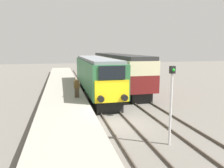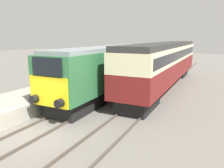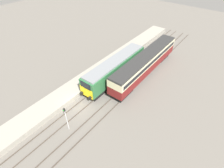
{
  "view_description": "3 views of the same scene",
  "coord_description": "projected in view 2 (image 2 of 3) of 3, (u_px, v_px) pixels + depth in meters",
  "views": [
    {
      "loc": [
        -3.51,
        -13.1,
        4.77
      ],
      "look_at": [
        0.0,
        1.59,
        2.32
      ],
      "focal_mm": 35.0,
      "sensor_mm": 36.0,
      "label": 1
    },
    {
      "loc": [
        7.85,
        -6.88,
        4.59
      ],
      "look_at": [
        1.7,
        5.59,
        1.6
      ],
      "focal_mm": 35.0,
      "sensor_mm": 36.0,
      "label": 2
    },
    {
      "loc": [
        14.62,
        -11.16,
        19.39
      ],
      "look_at": [
        1.7,
        5.59,
        1.6
      ],
      "focal_mm": 28.0,
      "sensor_mm": 36.0,
      "label": 3
    }
  ],
  "objects": [
    {
      "name": "ground_plane",
      "position": [
        28.0,
        136.0,
        10.39
      ],
      "size": [
        120.0,
        120.0,
        0.0
      ],
      "primitive_type": "plane",
      "color": "slate"
    },
    {
      "name": "person_on_platform",
      "position": [
        52.0,
        81.0,
        14.87
      ],
      "size": [
        0.44,
        0.26,
        1.57
      ],
      "color": "#473828",
      "rests_on": "platform_left"
    },
    {
      "name": "passenger_carriage",
      "position": [
        165.0,
        61.0,
        19.91
      ],
      "size": [
        2.75,
        18.45,
        4.11
      ],
      "color": "black",
      "rests_on": "ground_plane"
    },
    {
      "name": "platform_left",
      "position": [
        72.0,
        87.0,
        18.74
      ],
      "size": [
        3.5,
        50.0,
        0.88
      ],
      "color": "#9E998C",
      "rests_on": "ground_plane"
    },
    {
      "name": "rails_far_track",
      "position": [
        133.0,
        113.0,
        13.29
      ],
      "size": [
        1.5,
        60.0,
        0.14
      ],
      "color": "#4C4238",
      "rests_on": "ground_plane"
    },
    {
      "name": "rails_near_track",
      "position": [
        86.0,
        105.0,
        14.76
      ],
      "size": [
        1.51,
        60.0,
        0.14
      ],
      "color": "#4C4238",
      "rests_on": "ground_plane"
    },
    {
      "name": "locomotive",
      "position": [
        110.0,
        68.0,
        17.56
      ],
      "size": [
        2.7,
        14.72,
        3.88
      ],
      "color": "black",
      "rests_on": "ground_plane"
    }
  ]
}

